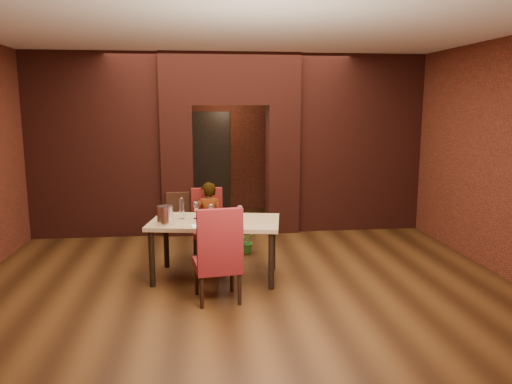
{
  "coord_description": "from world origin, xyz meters",
  "views": [
    {
      "loc": [
        -0.56,
        -6.96,
        2.31
      ],
      "look_at": [
        0.24,
        0.0,
        1.08
      ],
      "focal_mm": 35.0,
      "sensor_mm": 36.0,
      "label": 1
    }
  ],
  "objects_px": {
    "chair_far": "(209,224)",
    "wine_glass_a": "(196,211)",
    "wine_bucket": "(165,215)",
    "chair_near": "(217,253)",
    "water_bottle": "(182,208)",
    "wine_glass_b": "(211,213)",
    "dining_table": "(215,249)",
    "potted_plant": "(245,241)",
    "wine_glass_c": "(240,213)",
    "person_seated": "(209,221)"
  },
  "relations": [
    {
      "from": "wine_glass_b",
      "to": "water_bottle",
      "type": "relative_size",
      "value": 0.71
    },
    {
      "from": "chair_far",
      "to": "potted_plant",
      "type": "xyz_separation_m",
      "value": [
        0.57,
        0.15,
        -0.32
      ]
    },
    {
      "from": "person_seated",
      "to": "wine_glass_a",
      "type": "relative_size",
      "value": 5.24
    },
    {
      "from": "potted_plant",
      "to": "wine_bucket",
      "type": "bearing_deg",
      "value": -132.61
    },
    {
      "from": "dining_table",
      "to": "potted_plant",
      "type": "height_order",
      "value": "dining_table"
    },
    {
      "from": "chair_far",
      "to": "potted_plant",
      "type": "relative_size",
      "value": 2.57
    },
    {
      "from": "wine_glass_c",
      "to": "wine_bucket",
      "type": "relative_size",
      "value": 0.77
    },
    {
      "from": "chair_near",
      "to": "wine_glass_c",
      "type": "height_order",
      "value": "chair_near"
    },
    {
      "from": "wine_glass_b",
      "to": "wine_glass_c",
      "type": "relative_size",
      "value": 1.11
    },
    {
      "from": "chair_far",
      "to": "wine_glass_a",
      "type": "distance_m",
      "value": 0.89
    },
    {
      "from": "wine_bucket",
      "to": "wine_glass_c",
      "type": "bearing_deg",
      "value": 9.87
    },
    {
      "from": "wine_bucket",
      "to": "potted_plant",
      "type": "xyz_separation_m",
      "value": [
        1.14,
        1.24,
        -0.71
      ]
    },
    {
      "from": "wine_glass_b",
      "to": "chair_far",
      "type": "bearing_deg",
      "value": 91.52
    },
    {
      "from": "dining_table",
      "to": "chair_near",
      "type": "height_order",
      "value": "chair_near"
    },
    {
      "from": "wine_glass_b",
      "to": "wine_bucket",
      "type": "height_order",
      "value": "wine_bucket"
    },
    {
      "from": "chair_near",
      "to": "water_bottle",
      "type": "xyz_separation_m",
      "value": [
        -0.44,
        0.93,
        0.36
      ]
    },
    {
      "from": "chair_near",
      "to": "potted_plant",
      "type": "bearing_deg",
      "value": -113.12
    },
    {
      "from": "wine_glass_a",
      "to": "water_bottle",
      "type": "bearing_deg",
      "value": 172.62
    },
    {
      "from": "dining_table",
      "to": "wine_glass_c",
      "type": "distance_m",
      "value": 0.59
    },
    {
      "from": "dining_table",
      "to": "person_seated",
      "type": "distance_m",
      "value": 0.87
    },
    {
      "from": "wine_glass_b",
      "to": "wine_bucket",
      "type": "distance_m",
      "value": 0.62
    },
    {
      "from": "chair_far",
      "to": "water_bottle",
      "type": "distance_m",
      "value": 0.94
    },
    {
      "from": "person_seated",
      "to": "potted_plant",
      "type": "bearing_deg",
      "value": -167.44
    },
    {
      "from": "dining_table",
      "to": "chair_far",
      "type": "relative_size",
      "value": 1.62
    },
    {
      "from": "chair_far",
      "to": "wine_glass_c",
      "type": "distance_m",
      "value": 1.07
    },
    {
      "from": "chair_far",
      "to": "chair_near",
      "type": "height_order",
      "value": "chair_near"
    },
    {
      "from": "wine_bucket",
      "to": "wine_glass_b",
      "type": "bearing_deg",
      "value": 17.29
    },
    {
      "from": "chair_far",
      "to": "potted_plant",
      "type": "height_order",
      "value": "chair_far"
    },
    {
      "from": "dining_table",
      "to": "wine_glass_c",
      "type": "height_order",
      "value": "wine_glass_c"
    },
    {
      "from": "water_bottle",
      "to": "wine_glass_b",
      "type": "bearing_deg",
      "value": -20.23
    },
    {
      "from": "person_seated",
      "to": "chair_near",
      "type": "bearing_deg",
      "value": 85.22
    },
    {
      "from": "wine_glass_b",
      "to": "water_bottle",
      "type": "xyz_separation_m",
      "value": [
        -0.39,
        0.14,
        0.04
      ]
    },
    {
      "from": "dining_table",
      "to": "wine_bucket",
      "type": "xyz_separation_m",
      "value": [
        -0.64,
        -0.18,
        0.52
      ]
    },
    {
      "from": "dining_table",
      "to": "wine_glass_a",
      "type": "height_order",
      "value": "wine_glass_a"
    },
    {
      "from": "chair_far",
      "to": "wine_glass_b",
      "type": "xyz_separation_m",
      "value": [
        0.02,
        -0.91,
        0.38
      ]
    },
    {
      "from": "wine_glass_a",
      "to": "potted_plant",
      "type": "bearing_deg",
      "value": 51.36
    },
    {
      "from": "chair_near",
      "to": "wine_glass_b",
      "type": "distance_m",
      "value": 0.85
    },
    {
      "from": "wine_bucket",
      "to": "chair_far",
      "type": "bearing_deg",
      "value": 62.44
    },
    {
      "from": "person_seated",
      "to": "potted_plant",
      "type": "relative_size",
      "value": 2.9
    },
    {
      "from": "person_seated",
      "to": "wine_glass_a",
      "type": "distance_m",
      "value": 0.82
    },
    {
      "from": "wine_glass_b",
      "to": "chair_near",
      "type": "bearing_deg",
      "value": -86.93
    },
    {
      "from": "dining_table",
      "to": "wine_glass_b",
      "type": "distance_m",
      "value": 0.51
    },
    {
      "from": "chair_near",
      "to": "wine_glass_b",
      "type": "relative_size",
      "value": 5.46
    },
    {
      "from": "wine_glass_b",
      "to": "dining_table",
      "type": "bearing_deg",
      "value": 0.07
    },
    {
      "from": "wine_glass_b",
      "to": "water_bottle",
      "type": "height_order",
      "value": "water_bottle"
    },
    {
      "from": "dining_table",
      "to": "chair_near",
      "type": "relative_size",
      "value": 1.46
    },
    {
      "from": "dining_table",
      "to": "wine_bucket",
      "type": "height_order",
      "value": "wine_bucket"
    },
    {
      "from": "potted_plant",
      "to": "wine_glass_c",
      "type": "bearing_deg",
      "value": -98.91
    },
    {
      "from": "wine_glass_a",
      "to": "potted_plant",
      "type": "xyz_separation_m",
      "value": [
        0.75,
        0.93,
        -0.7
      ]
    },
    {
      "from": "dining_table",
      "to": "wine_glass_a",
      "type": "distance_m",
      "value": 0.58
    }
  ]
}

